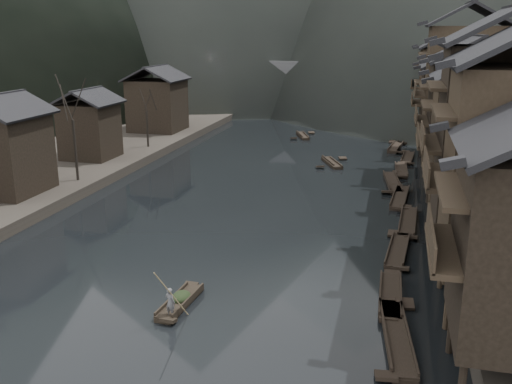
% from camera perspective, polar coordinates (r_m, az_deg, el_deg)
% --- Properties ---
extents(water, '(300.00, 300.00, 0.00)m').
position_cam_1_polar(water, '(35.14, -5.95, -8.05)').
color(water, black).
rests_on(water, ground).
extents(left_bank, '(40.00, 200.00, 1.20)m').
position_cam_1_polar(left_bank, '(85.07, -19.29, 5.80)').
color(left_bank, '#2D2823').
rests_on(left_bank, ground).
extents(stilt_houses, '(9.00, 67.60, 16.99)m').
position_cam_1_polar(stilt_houses, '(50.02, 21.11, 8.83)').
color(stilt_houses, black).
rests_on(stilt_houses, ground).
extents(left_houses, '(8.10, 53.20, 8.73)m').
position_cam_1_polar(left_houses, '(60.01, -18.26, 6.91)').
color(left_houses, black).
rests_on(left_houses, left_bank).
extents(bare_trees, '(3.98, 45.23, 7.96)m').
position_cam_1_polar(bare_trees, '(49.16, -21.40, 5.68)').
color(bare_trees, black).
rests_on(bare_trees, left_bank).
extents(moored_sampans, '(3.33, 61.29, 0.47)m').
position_cam_1_polar(moored_sampans, '(53.42, 14.19, 0.20)').
color(moored_sampans, black).
rests_on(moored_sampans, water).
extents(midriver_boats, '(11.72, 41.96, 0.45)m').
position_cam_1_polar(midriver_boats, '(84.16, 8.08, 6.16)').
color(midriver_boats, black).
rests_on(midriver_boats, water).
extents(stone_bridge, '(40.00, 6.00, 9.00)m').
position_cam_1_polar(stone_bridge, '(103.14, 7.78, 10.70)').
color(stone_bridge, '#4C4C4F').
rests_on(stone_bridge, ground).
extents(hero_sampan, '(1.28, 4.67, 0.43)m').
position_cam_1_polar(hero_sampan, '(31.31, -7.58, -10.83)').
color(hero_sampan, black).
rests_on(hero_sampan, water).
extents(cargo_heap, '(1.02, 1.33, 0.61)m').
position_cam_1_polar(cargo_heap, '(31.26, -7.50, -9.79)').
color(cargo_heap, black).
rests_on(cargo_heap, hero_sampan).
extents(boatman, '(0.66, 0.54, 1.57)m').
position_cam_1_polar(boatman, '(29.49, -8.59, -10.45)').
color(boatman, slate).
rests_on(boatman, hero_sampan).
extents(bamboo_pole, '(1.22, 1.97, 3.39)m').
position_cam_1_polar(bamboo_pole, '(28.41, -8.42, -6.02)').
color(bamboo_pole, '#8C7A51').
rests_on(bamboo_pole, boatman).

